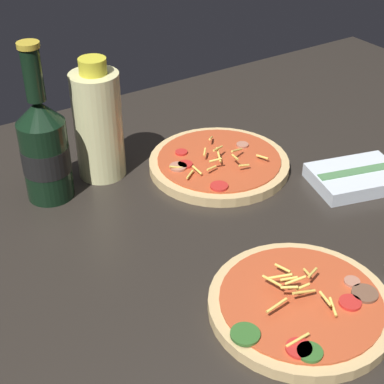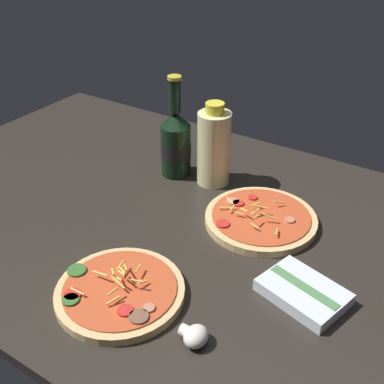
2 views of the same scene
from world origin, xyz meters
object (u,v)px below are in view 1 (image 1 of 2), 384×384
oil_bottle (98,124)px  dish_towel (356,177)px  pizza_far (219,163)px  pizza_near (300,305)px  beer_bottle (44,147)px

oil_bottle → dish_towel: 43.65cm
dish_towel → oil_bottle: bearing=142.5°
dish_towel → pizza_far: bearing=134.7°
pizza_far → dish_towel: bearing=-45.3°
pizza_far → pizza_near: bearing=-108.4°
pizza_near → pizza_far: size_ratio=0.95×
pizza_near → oil_bottle: 44.69cm
pizza_far → dish_towel: pizza_far is taller
pizza_far → beer_bottle: (-27.64, 7.94, 7.86)cm
pizza_far → oil_bottle: (-17.67, 9.55, 8.51)cm
beer_bottle → dish_towel: size_ratio=1.53×
beer_bottle → oil_bottle: bearing=9.2°
pizza_far → beer_bottle: bearing=164.0°
beer_bottle → oil_bottle: 10.12cm
pizza_near → pizza_far: (11.27, 33.85, 0.01)cm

